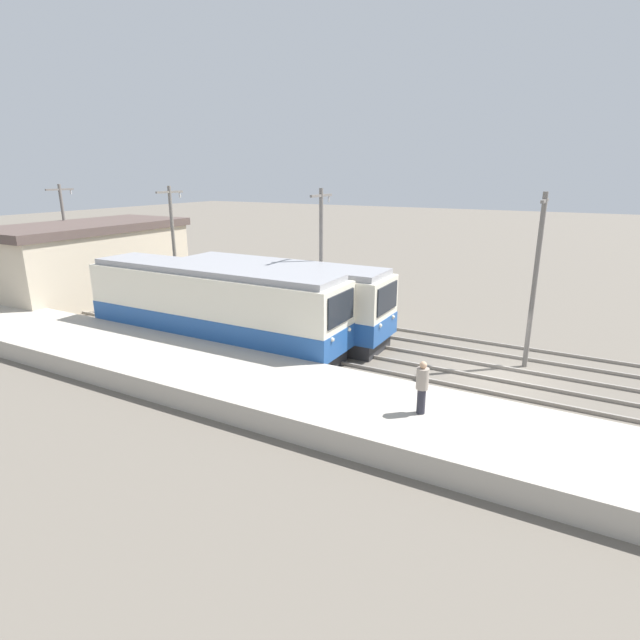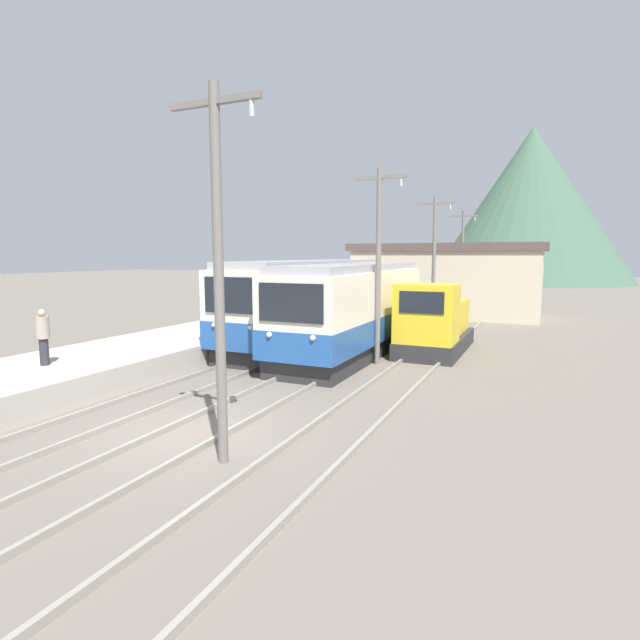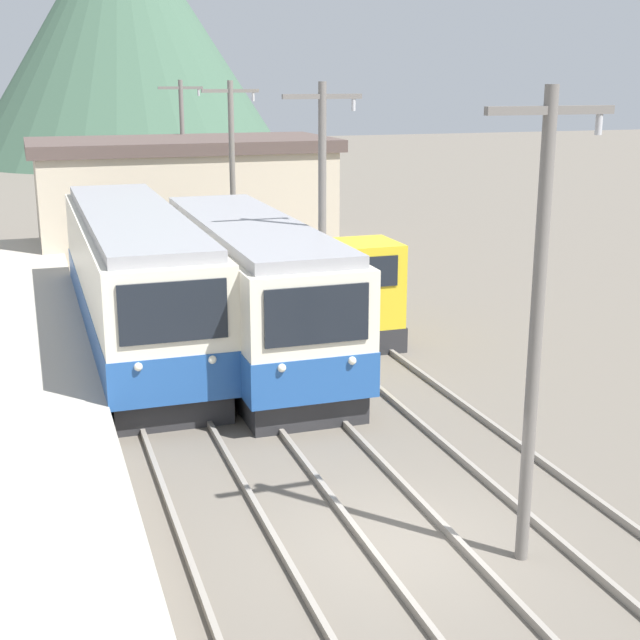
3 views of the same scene
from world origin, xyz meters
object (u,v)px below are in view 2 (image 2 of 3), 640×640
Objects in this scene: person_on_platform at (43,335)px; catenary_mast_distant at (462,257)px; commuter_train_left at (313,305)px; commuter_train_center at (354,313)px; catenary_mast_mid at (379,260)px; catenary_mast_far at (434,258)px; catenary_mast_near at (219,264)px; shunting_locomotive at (435,324)px.

catenary_mast_distant is at bearing 73.98° from person_on_platform.
commuter_train_left is 1.85× the size of catenary_mast_distant.
commuter_train_center is at bearing -34.72° from commuter_train_left.
catenary_mast_distant reaches higher than commuter_train_center.
catenary_mast_mid is 9.92m from catenary_mast_far.
commuter_train_left is 5.90m from catenary_mast_mid.
commuter_train_left is 14.17m from catenary_mast_near.
catenary_mast_far is at bearing -90.00° from catenary_mast_distant.
catenary_mast_distant reaches higher than shunting_locomotive.
catenary_mast_far is 19.57m from person_on_platform.
catenary_mast_near and catenary_mast_mid have the same top height.
commuter_train_center is 11.31m from person_on_platform.
shunting_locomotive is (5.80, -0.16, -0.58)m from commuter_train_left.
catenary_mast_near reaches higher than shunting_locomotive.
catenary_mast_distant is (0.00, 29.75, 0.00)m from catenary_mast_near.
catenary_mast_mid is (-1.49, -3.25, 2.74)m from shunting_locomotive.
commuter_train_left is at bearing 145.28° from commuter_train_center.
shunting_locomotive is 0.81× the size of catenary_mast_distant.
catenary_mast_far reaches higher than person_on_platform.
catenary_mast_far is (0.00, 19.84, 0.00)m from catenary_mast_near.
commuter_train_left is 11.81m from person_on_platform.
catenary_mast_mid is (1.51, -1.46, 2.21)m from commuter_train_center.
commuter_train_left is 1.85× the size of catenary_mast_far.
commuter_train_center is at bearing -149.27° from shunting_locomotive.
catenary_mast_distant is 28.87m from person_on_platform.
shunting_locomotive is at bearing -77.39° from catenary_mast_far.
catenary_mast_near reaches higher than commuter_train_left.
commuter_train_left is 7.91× the size of person_on_platform.
shunting_locomotive is 3.48× the size of person_on_platform.
commuter_train_left is 8.10m from catenary_mast_far.
commuter_train_center is 18.57m from catenary_mast_distant.
commuter_train_left is at bearing -123.47° from catenary_mast_far.
commuter_train_left is 1.19× the size of commuter_train_center.
catenary_mast_mid is (4.31, -3.40, 2.16)m from commuter_train_left.
catenary_mast_far is at bearing 102.61° from shunting_locomotive.
catenary_mast_distant is at bearing 95.14° from shunting_locomotive.
catenary_mast_distant is at bearing 90.00° from catenary_mast_mid.
commuter_train_center is at bearing -100.11° from catenary_mast_far.
commuter_train_left is at bearing 107.92° from catenary_mast_near.
shunting_locomotive reaches higher than person_on_platform.
commuter_train_left reaches higher than person_on_platform.
catenary_mast_mid is at bearing -38.31° from commuter_train_left.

